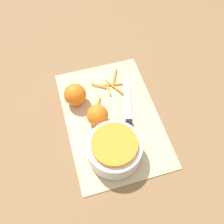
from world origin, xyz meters
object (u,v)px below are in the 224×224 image
orange_left (75,95)px  orange_right (97,115)px  bowl_speckled (114,149)px  knife (129,127)px

orange_left → orange_right: orange_left is taller
bowl_speckled → orange_right: bearing=8.0°
orange_right → knife: bearing=-121.3°
bowl_speckled → orange_right: bowl_speckled is taller
orange_left → orange_right: 0.10m
bowl_speckled → knife: bearing=-43.7°
orange_left → orange_right: (-0.09, -0.05, -0.00)m
orange_left → orange_right: size_ratio=1.08×
bowl_speckled → orange_left: size_ratio=2.20×
knife → orange_left: bearing=58.4°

